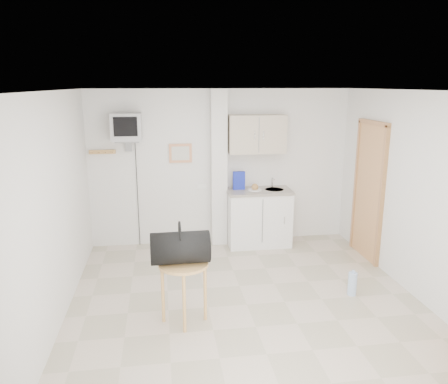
{
  "coord_description": "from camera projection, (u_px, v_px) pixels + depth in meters",
  "views": [
    {
      "loc": [
        -0.96,
        -4.66,
        2.57
      ],
      "look_at": [
        -0.19,
        0.6,
        1.25
      ],
      "focal_mm": 35.0,
      "sensor_mm": 36.0,
      "label": 1
    }
  ],
  "objects": [
    {
      "name": "ground",
      "position": [
        247.0,
        305.0,
        5.22
      ],
      "size": [
        4.5,
        4.5,
        0.0
      ],
      "primitive_type": "plane",
      "color": "#C2B19D",
      "rests_on": "ground"
    },
    {
      "name": "room_envelope",
      "position": [
        268.0,
        177.0,
        4.97
      ],
      "size": [
        4.24,
        4.54,
        2.55
      ],
      "color": "white",
      "rests_on": "ground"
    },
    {
      "name": "kitchenette",
      "position": [
        258.0,
        196.0,
        7.04
      ],
      "size": [
        1.03,
        0.58,
        2.1
      ],
      "color": "white",
      "rests_on": "ground"
    },
    {
      "name": "crt_television",
      "position": [
        127.0,
        128.0,
        6.5
      ],
      "size": [
        0.44,
        0.45,
        2.15
      ],
      "color": "slate",
      "rests_on": "ground"
    },
    {
      "name": "round_table",
      "position": [
        184.0,
        272.0,
        4.74
      ],
      "size": [
        0.54,
        0.54,
        0.69
      ],
      "rotation": [
        0.0,
        0.0,
        -0.05
      ],
      "color": "tan",
      "rests_on": "ground"
    },
    {
      "name": "duffel_bag",
      "position": [
        180.0,
        247.0,
        4.67
      ],
      "size": [
        0.63,
        0.36,
        0.47
      ],
      "rotation": [
        0.0,
        0.0,
        0.01
      ],
      "color": "black",
      "rests_on": "round_table"
    },
    {
      "name": "water_bottle",
      "position": [
        352.0,
        284.0,
        5.44
      ],
      "size": [
        0.11,
        0.11,
        0.33
      ],
      "color": "#A5C2E8",
      "rests_on": "ground"
    }
  ]
}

